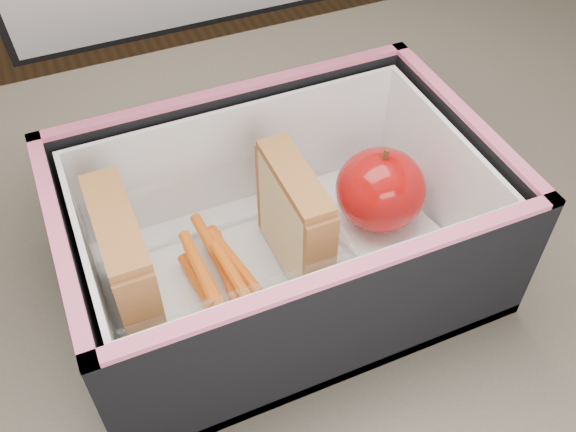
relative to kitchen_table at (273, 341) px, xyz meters
name	(u,v)px	position (x,y,z in m)	size (l,w,h in m)	color
kitchen_table	(273,341)	(0.00, 0.00, 0.00)	(1.20, 0.80, 0.75)	brown
lunch_bag	(279,217)	(0.01, 0.01, 0.16)	(0.33, 0.34, 0.31)	black
plastic_tub	(216,260)	(-0.04, 0.00, 0.14)	(0.18, 0.13, 0.07)	white
sandwich_left	(128,269)	(-0.11, 0.00, 0.16)	(0.03, 0.10, 0.11)	beige
sandwich_right	(294,220)	(0.02, 0.00, 0.16)	(0.03, 0.09, 0.10)	beige
carrot_sticks	(220,271)	(-0.04, 0.00, 0.13)	(0.05, 0.13, 0.03)	#D15814
paper_napkin	(376,224)	(0.11, 0.01, 0.11)	(0.08, 0.08, 0.01)	white
red_apple	(380,190)	(0.11, 0.01, 0.15)	(0.10, 0.10, 0.08)	maroon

